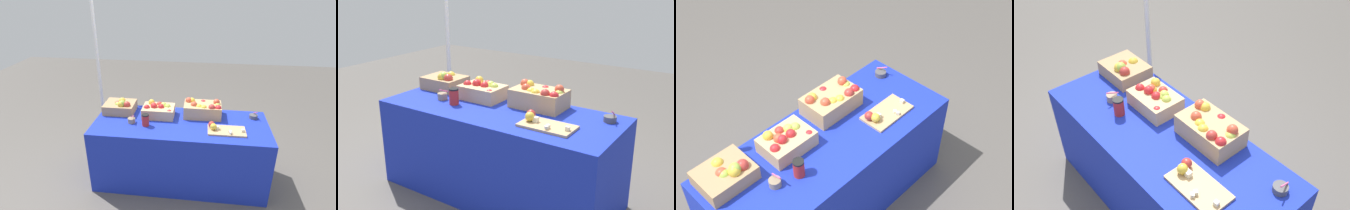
# 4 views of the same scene
# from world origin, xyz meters

# --- Properties ---
(ground_plane) EXTENTS (10.00, 10.00, 0.00)m
(ground_plane) POSITION_xyz_m (0.00, 0.00, 0.00)
(ground_plane) COLOR #56514C
(table) EXTENTS (1.90, 0.76, 0.74)m
(table) POSITION_xyz_m (0.00, 0.00, 0.37)
(table) COLOR #192DB7
(table) RESTS_ON ground_plane
(apple_crate_left) EXTENTS (0.35, 0.29, 0.17)m
(apple_crate_left) POSITION_xyz_m (-0.72, 0.18, 0.81)
(apple_crate_left) COLOR tan
(apple_crate_left) RESTS_ON table
(apple_crate_middle) EXTENTS (0.35, 0.26, 0.16)m
(apple_crate_middle) POSITION_xyz_m (-0.26, 0.13, 0.81)
(apple_crate_middle) COLOR tan
(apple_crate_middle) RESTS_ON table
(apple_crate_right) EXTENTS (0.42, 0.27, 0.20)m
(apple_crate_right) POSITION_xyz_m (0.23, 0.20, 0.83)
(apple_crate_right) COLOR tan
(apple_crate_right) RESTS_ON table
(cutting_board_front) EXTENTS (0.39, 0.21, 0.09)m
(cutting_board_front) POSITION_xyz_m (0.45, -0.13, 0.76)
(cutting_board_front) COLOR tan
(cutting_board_front) RESTS_ON table
(sample_bowl_near) EXTENTS (0.09, 0.10, 0.10)m
(sample_bowl_near) POSITION_xyz_m (0.81, 0.20, 0.76)
(sample_bowl_near) COLOR #4C4C51
(sample_bowl_near) RESTS_ON table
(sample_bowl_mid) EXTENTS (0.08, 0.10, 0.10)m
(sample_bowl_mid) POSITION_xyz_m (-0.53, -0.07, 0.77)
(sample_bowl_mid) COLOR gray
(sample_bowl_mid) RESTS_ON table
(coffee_cup) EXTENTS (0.08, 0.08, 0.13)m
(coffee_cup) POSITION_xyz_m (-0.37, -0.11, 0.81)
(coffee_cup) COLOR red
(coffee_cup) RESTS_ON table
(tent_pole) EXTENTS (0.04, 0.04, 2.07)m
(tent_pole) POSITION_xyz_m (-1.16, 0.74, 1.03)
(tent_pole) COLOR white
(tent_pole) RESTS_ON ground_plane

